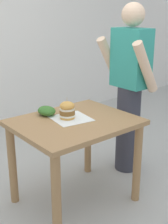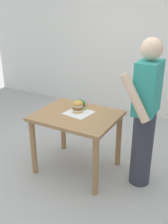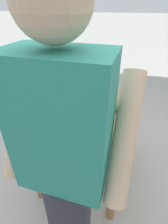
{
  "view_description": "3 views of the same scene",
  "coord_description": "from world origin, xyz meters",
  "px_view_note": "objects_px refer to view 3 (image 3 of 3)",
  "views": [
    {
      "loc": [
        1.9,
        -1.47,
        1.64
      ],
      "look_at": [
        0.0,
        0.1,
        0.81
      ],
      "focal_mm": 50.0,
      "sensor_mm": 36.0,
      "label": 1
    },
    {
      "loc": [
        2.47,
        1.46,
        2.01
      ],
      "look_at": [
        0.0,
        0.1,
        0.81
      ],
      "focal_mm": 42.0,
      "sensor_mm": 36.0,
      "label": 2
    },
    {
      "loc": [
        -0.35,
        1.27,
        1.57
      ],
      "look_at": [
        0.0,
        0.1,
        0.81
      ],
      "focal_mm": 28.0,
      "sensor_mm": 36.0,
      "label": 3
    }
  ],
  "objects_px": {
    "patio_table": "(87,124)",
    "sandwich": "(96,104)",
    "side_salad": "(118,106)",
    "pickle_spear": "(104,113)",
    "diner_across_table": "(67,177)"
  },
  "relations": [
    {
      "from": "pickle_spear",
      "to": "diner_across_table",
      "type": "bearing_deg",
      "value": 87.82
    },
    {
      "from": "patio_table",
      "to": "sandwich",
      "type": "height_order",
      "value": "sandwich"
    },
    {
      "from": "patio_table",
      "to": "diner_across_table",
      "type": "bearing_deg",
      "value": 98.93
    },
    {
      "from": "sandwich",
      "to": "diner_across_table",
      "type": "bearing_deg",
      "value": 93.87
    },
    {
      "from": "patio_table",
      "to": "sandwich",
      "type": "distance_m",
      "value": 0.23
    },
    {
      "from": "patio_table",
      "to": "sandwich",
      "type": "relative_size",
      "value": 5.36
    },
    {
      "from": "patio_table",
      "to": "pickle_spear",
      "type": "bearing_deg",
      "value": 176.67
    },
    {
      "from": "patio_table",
      "to": "side_salad",
      "type": "relative_size",
      "value": 5.38
    },
    {
      "from": "sandwich",
      "to": "side_salad",
      "type": "height_order",
      "value": "sandwich"
    },
    {
      "from": "patio_table",
      "to": "side_salad",
      "type": "height_order",
      "value": "side_salad"
    },
    {
      "from": "patio_table",
      "to": "side_salad",
      "type": "distance_m",
      "value": 0.33
    },
    {
      "from": "sandwich",
      "to": "side_salad",
      "type": "bearing_deg",
      "value": -155.96
    },
    {
      "from": "patio_table",
      "to": "side_salad",
      "type": "xyz_separation_m",
      "value": [
        -0.25,
        -0.11,
        0.18
      ]
    },
    {
      "from": "sandwich",
      "to": "diner_across_table",
      "type": "xyz_separation_m",
      "value": [
        -0.05,
        0.81,
        0.05
      ]
    },
    {
      "from": "diner_across_table",
      "to": "patio_table",
      "type": "bearing_deg",
      "value": -81.07
    }
  ]
}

